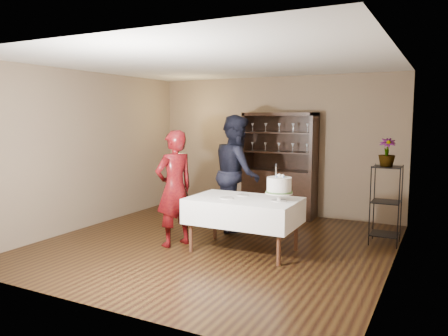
{
  "coord_description": "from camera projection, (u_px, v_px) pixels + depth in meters",
  "views": [
    {
      "loc": [
        3.07,
        -5.66,
        1.93
      ],
      "look_at": [
        0.1,
        0.1,
        1.16
      ],
      "focal_mm": 35.0,
      "sensor_mm": 36.0,
      "label": 1
    }
  ],
  "objects": [
    {
      "name": "man",
      "position": [
        237.0,
        173.0,
        7.41
      ],
      "size": [
        1.12,
        1.2,
        1.96
      ],
      "primitive_type": "imported",
      "rotation": [
        0.0,
        0.0,
        2.11
      ],
      "color": "black",
      "rests_on": "floor"
    },
    {
      "name": "cake_table",
      "position": [
        244.0,
        211.0,
        6.22
      ],
      "size": [
        1.55,
        0.96,
        0.77
      ],
      "rotation": [
        0.0,
        0.0,
        0.01
      ],
      "color": "white",
      "rests_on": "floor"
    },
    {
      "name": "china_hutch",
      "position": [
        279.0,
        182.0,
        8.44
      ],
      "size": [
        1.4,
        0.48,
        2.0
      ],
      "color": "black",
      "rests_on": "floor"
    },
    {
      "name": "ceiling",
      "position": [
        215.0,
        63.0,
        6.3
      ],
      "size": [
        5.0,
        5.0,
        0.0
      ],
      "primitive_type": "plane",
      "rotation": [
        3.14,
        0.0,
        0.0
      ],
      "color": "silver",
      "rests_on": "back_wall"
    },
    {
      "name": "plant_etagere",
      "position": [
        386.0,
        202.0,
        6.57
      ],
      "size": [
        0.42,
        0.42,
        1.2
      ],
      "color": "black",
      "rests_on": "floor"
    },
    {
      "name": "back_wall",
      "position": [
        275.0,
        146.0,
        8.67
      ],
      "size": [
        5.0,
        0.02,
        2.7
      ],
      "primitive_type": "cube",
      "color": "#76644C",
      "rests_on": "floor"
    },
    {
      "name": "woman",
      "position": [
        175.0,
        188.0,
        6.47
      ],
      "size": [
        0.63,
        0.75,
        1.73
      ],
      "primitive_type": "imported",
      "rotation": [
        0.0,
        0.0,
        -1.98
      ],
      "color": "#33040D",
      "rests_on": "floor"
    },
    {
      "name": "cake",
      "position": [
        279.0,
        186.0,
        5.96
      ],
      "size": [
        0.38,
        0.38,
        0.52
      ],
      "rotation": [
        0.0,
        0.0,
        0.01
      ],
      "color": "silver",
      "rests_on": "cake_table"
    },
    {
      "name": "floor",
      "position": [
        215.0,
        244.0,
        6.62
      ],
      "size": [
        5.0,
        5.0,
        0.0
      ],
      "primitive_type": "plane",
      "color": "black",
      "rests_on": "ground"
    },
    {
      "name": "potted_plant",
      "position": [
        387.0,
        152.0,
        6.45
      ],
      "size": [
        0.27,
        0.27,
        0.42
      ],
      "primitive_type": "imported",
      "rotation": [
        0.0,
        0.0,
        0.16
      ],
      "color": "#467035",
      "rests_on": "plant_etagere"
    },
    {
      "name": "wall_right",
      "position": [
        395.0,
        164.0,
        5.33
      ],
      "size": [
        0.02,
        5.0,
        2.7
      ],
      "primitive_type": "cube",
      "color": "#76644C",
      "rests_on": "floor"
    },
    {
      "name": "wall_left",
      "position": [
        89.0,
        150.0,
        7.6
      ],
      "size": [
        0.02,
        5.0,
        2.7
      ],
      "primitive_type": "cube",
      "color": "#76644C",
      "rests_on": "floor"
    },
    {
      "name": "plate_far",
      "position": [
        243.0,
        195.0,
        6.4
      ],
      "size": [
        0.19,
        0.19,
        0.01
      ],
      "primitive_type": "cylinder",
      "rotation": [
        0.0,
        0.0,
        0.08
      ],
      "color": "silver",
      "rests_on": "cake_table"
    },
    {
      "name": "plate_near",
      "position": [
        227.0,
        198.0,
        6.17
      ],
      "size": [
        0.24,
        0.24,
        0.01
      ],
      "primitive_type": "cylinder",
      "rotation": [
        0.0,
        0.0,
        0.28
      ],
      "color": "silver",
      "rests_on": "cake_table"
    }
  ]
}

